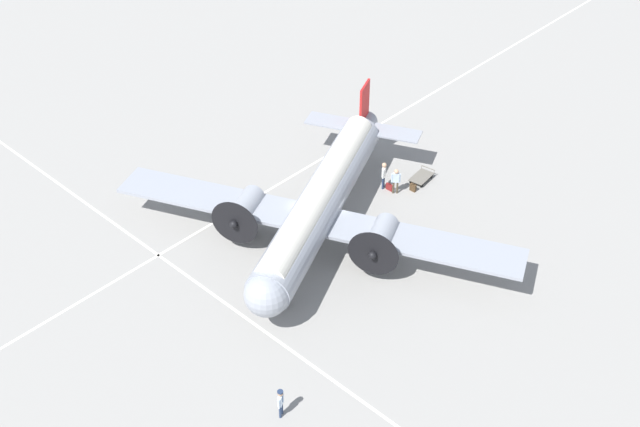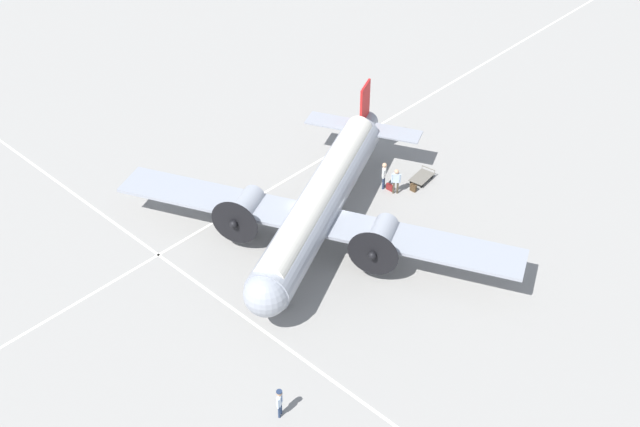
% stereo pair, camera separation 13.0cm
% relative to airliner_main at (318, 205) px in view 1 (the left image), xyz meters
% --- Properties ---
extents(ground_plane, '(300.00, 300.00, 0.00)m').
position_rel_airliner_main_xyz_m(ground_plane, '(0.16, -0.36, -2.45)').
color(ground_plane, gray).
extents(apron_line_eastwest, '(120.00, 0.16, 0.01)m').
position_rel_airliner_main_xyz_m(apron_line_eastwest, '(0.16, 7.31, -2.45)').
color(apron_line_eastwest, silver).
rests_on(apron_line_eastwest, ground_plane).
extents(apron_line_northsouth, '(0.16, 120.00, 0.01)m').
position_rel_airliner_main_xyz_m(apron_line_northsouth, '(5.63, -0.36, -2.45)').
color(apron_line_northsouth, silver).
rests_on(apron_line_northsouth, ground_plane).
extents(airliner_main, '(22.73, 18.43, 5.57)m').
position_rel_airliner_main_xyz_m(airliner_main, '(0.00, 0.00, 0.00)').
color(airliner_main, '#9399A3').
rests_on(airliner_main, ground_plane).
extents(crew_foreground, '(0.37, 0.51, 1.67)m').
position_rel_airliner_main_xyz_m(crew_foreground, '(-7.55, 10.46, -1.41)').
color(crew_foreground, navy).
rests_on(crew_foreground, ground_plane).
extents(passenger_boarding, '(0.39, 0.57, 1.87)m').
position_rel_airliner_main_xyz_m(passenger_boarding, '(0.52, -6.61, -1.31)').
color(passenger_boarding, navy).
rests_on(passenger_boarding, ground_plane).
extents(ramp_agent, '(0.48, 0.44, 1.79)m').
position_rel_airliner_main_xyz_m(ramp_agent, '(-0.41, -6.66, -1.36)').
color(ramp_agent, '#473D2D').
rests_on(ramp_agent, ground_plane).
extents(suitcase_near_door, '(0.43, 0.17, 0.55)m').
position_rel_airliner_main_xyz_m(suitcase_near_door, '(-1.09, -7.62, -2.20)').
color(suitcase_near_door, '#47331E').
rests_on(suitcase_near_door, ground_plane).
extents(suitcase_upright_spare, '(0.51, 0.14, 0.48)m').
position_rel_airliner_main_xyz_m(suitcase_upright_spare, '(0.05, -6.68, -2.23)').
color(suitcase_upright_spare, maroon).
rests_on(suitcase_upright_spare, ground_plane).
extents(baggage_cart, '(1.18, 1.79, 0.56)m').
position_rel_airliner_main_xyz_m(baggage_cart, '(-0.78, -8.90, -2.18)').
color(baggage_cart, '#6B665B').
rests_on(baggage_cart, ground_plane).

